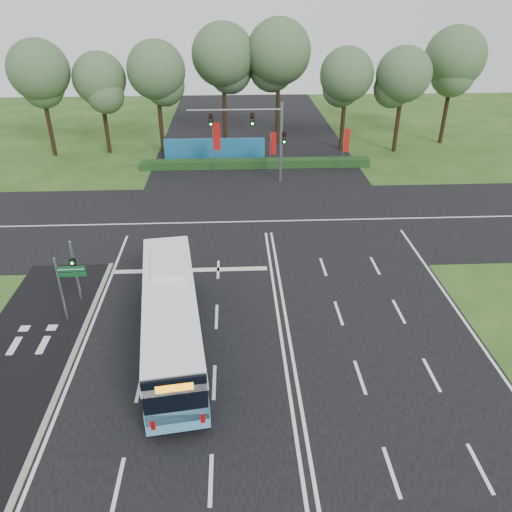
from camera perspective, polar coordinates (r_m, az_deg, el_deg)
The scene contains 15 objects.
ground at distance 27.07m, azimuth 2.52°, elevation -6.81°, with size 120.00×120.00×0.00m, color #264918.
road_main at distance 27.06m, azimuth 2.52°, elevation -6.77°, with size 20.00×120.00×0.04m, color black.
road_cross at distance 37.44m, azimuth 0.92°, elevation 3.96°, with size 120.00×14.00×0.05m, color black.
bike_path at distance 26.64m, azimuth -25.23°, elevation -10.64°, with size 5.00×18.00×0.06m, color black.
kerb_strip at distance 25.79m, azimuth -20.23°, elevation -10.81°, with size 0.25×18.00×0.12m, color gray.
city_bus at distance 24.29m, azimuth -9.66°, elevation -6.96°, with size 4.04×12.12×3.41m.
pedestrian_signal at distance 28.91m, azimuth -19.99°, elevation -1.45°, with size 0.31×0.43×3.71m.
street_sign at distance 27.17m, azimuth -20.91°, elevation -2.75°, with size 1.47×0.12×3.77m.
banner_flag_left at distance 47.07m, azimuth -4.61°, elevation 13.10°, with size 0.70×0.15×4.74m.
banner_flag_mid at distance 47.01m, azimuth 1.90°, elevation 12.48°, with size 0.57×0.09×3.88m.
banner_flag_right at distance 48.26m, azimuth 10.23°, elevation 12.61°, with size 0.59×0.14×4.03m.
traffic_light_gantry at distance 43.90m, azimuth 0.53°, elevation 14.17°, with size 8.41×0.28×7.00m.
hedge at distance 48.93m, azimuth -0.01°, elevation 10.52°, with size 22.00×1.20×0.80m, color #143716.
blue_hoarding at distance 51.08m, azimuth -4.74°, elevation 12.04°, with size 10.00×0.30×2.20m, color #1B6495.
eucalyptus_row at distance 53.63m, azimuth 0.28°, elevation 21.08°, with size 47.71×9.80×12.85m.
Camera 1 is at (-2.25, -21.90, 15.75)m, focal length 35.00 mm.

